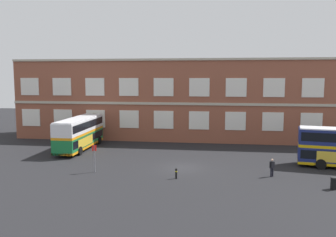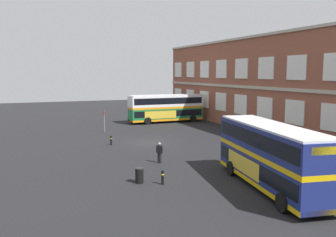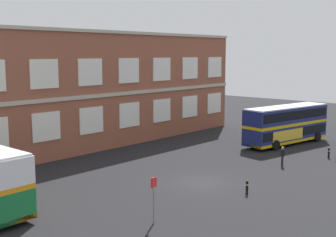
{
  "view_description": "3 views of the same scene",
  "coord_description": "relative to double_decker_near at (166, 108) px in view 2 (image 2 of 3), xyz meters",
  "views": [
    {
      "loc": [
        3.68,
        -36.03,
        9.34
      ],
      "look_at": [
        -1.86,
        3.05,
        4.71
      ],
      "focal_mm": 38.51,
      "sensor_mm": 36.0,
      "label": 1
    },
    {
      "loc": [
        35.75,
        -12.45,
        7.31
      ],
      "look_at": [
        0.9,
        1.77,
        2.56
      ],
      "focal_mm": 38.84,
      "sensor_mm": 36.0,
      "label": 2
    },
    {
      "loc": [
        -25.92,
        -19.78,
        9.6
      ],
      "look_at": [
        1.67,
        4.74,
        4.22
      ],
      "focal_mm": 47.98,
      "sensor_mm": 36.0,
      "label": 3
    }
  ],
  "objects": [
    {
      "name": "safety_bollard_east",
      "position": [
        28.07,
        -11.5,
        -1.66
      ],
      "size": [
        0.19,
        0.19,
        0.95
      ],
      "color": "black",
      "rests_on": "ground"
    },
    {
      "name": "double_decker_near",
      "position": [
        0.0,
        0.0,
        0.0
      ],
      "size": [
        2.9,
        11.01,
        4.07
      ],
      "color": "#197038",
      "rests_on": "ground"
    },
    {
      "name": "safety_bollard_west",
      "position": [
        13.83,
        -11.57,
        -1.66
      ],
      "size": [
        0.19,
        0.19,
        0.95
      ],
      "color": "black",
      "rests_on": "ground"
    },
    {
      "name": "bus_stand_flag",
      "position": [
        5.67,
        -10.47,
        -0.51
      ],
      "size": [
        0.44,
        0.1,
        2.7
      ],
      "color": "slate",
      "rests_on": "ground"
    },
    {
      "name": "brick_terminal_building",
      "position": [
        12.39,
        10.49,
        3.62
      ],
      "size": [
        50.05,
        8.19,
        11.82
      ],
      "color": "brown",
      "rests_on": "ground"
    },
    {
      "name": "station_litter_bin",
      "position": [
        27.18,
        -12.82,
        -1.63
      ],
      "size": [
        0.6,
        0.6,
        1.03
      ],
      "color": "black",
      "rests_on": "ground"
    },
    {
      "name": "waiting_passenger",
      "position": [
        22.62,
        -9.64,
        -1.22
      ],
      "size": [
        0.57,
        0.46,
        1.7
      ],
      "color": "black",
      "rests_on": "ground"
    },
    {
      "name": "ground_plane",
      "position": [
        13.92,
        -5.48,
        -2.15
      ],
      "size": [
        120.0,
        120.0,
        0.0
      ],
      "primitive_type": "plane",
      "color": "black"
    },
    {
      "name": "double_decker_middle",
      "position": [
        31.38,
        -5.49,
        0.0
      ],
      "size": [
        11.28,
        4.47,
        4.07
      ],
      "color": "navy",
      "rests_on": "ground"
    }
  ]
}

